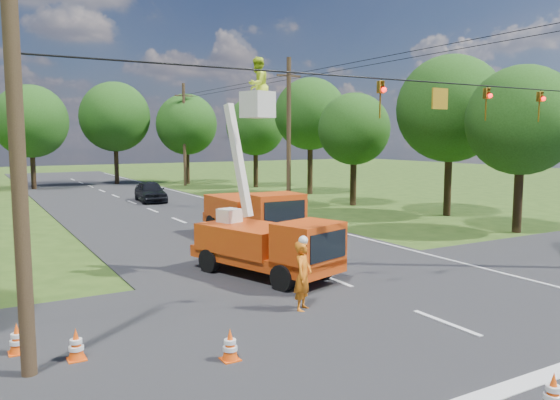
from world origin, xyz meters
TOP-DOWN VIEW (x-y plane):
  - ground at (0.00, 20.00)m, footprint 140.00×140.00m
  - road_main at (0.00, 20.00)m, footprint 12.00×100.00m
  - road_cross at (0.00, 2.00)m, footprint 56.00×10.00m
  - edge_line at (5.60, 20.00)m, footprint 0.12×90.00m
  - bucket_truck at (-1.65, 6.50)m, footprint 3.57×5.86m
  - second_truck at (1.09, 12.83)m, footprint 2.54×6.26m
  - ground_worker at (-2.55, 2.79)m, footprint 0.84×0.81m
  - distant_car at (1.37, 29.97)m, footprint 2.26×4.71m
  - traffic_cone_0 at (-1.82, -4.11)m, footprint 0.38×0.38m
  - traffic_cone_2 at (2.71, 11.67)m, footprint 0.38×0.38m
  - traffic_cone_3 at (-5.73, 0.66)m, footprint 0.38×0.38m
  - traffic_cone_4 at (-8.55, 2.31)m, footprint 0.38×0.38m
  - traffic_cone_5 at (-9.61, 3.32)m, footprint 0.38×0.38m
  - traffic_cone_6 at (3.08, 17.14)m, footprint 0.38×0.38m
  - pole_right_mid at (8.50, 22.00)m, footprint 1.80×0.30m
  - pole_right_far at (8.50, 42.00)m, footprint 1.80×0.30m
  - pole_left at (-9.50, 2.00)m, footprint 0.30×0.30m
  - signal_span at (2.23, 1.99)m, footprint 18.00×0.29m
  - tree_right_a at (13.50, 8.00)m, footprint 5.40×5.40m
  - tree_right_b at (15.00, 14.00)m, footprint 6.40×6.40m
  - tree_right_c at (13.20, 21.00)m, footprint 5.00×5.00m
  - tree_right_d at (14.80, 29.00)m, footprint 6.00×6.00m
  - tree_right_e at (13.80, 37.00)m, footprint 5.60×5.60m
  - tree_far_a at (-5.00, 45.00)m, footprint 6.60×6.60m
  - tree_far_b at (3.00, 47.00)m, footprint 7.00×7.00m
  - tree_far_c at (9.50, 44.00)m, footprint 6.20×6.20m

SIDE VIEW (x-z plane):
  - ground at x=0.00m, z-range 0.00..0.00m
  - road_main at x=0.00m, z-range -0.03..0.03m
  - road_cross at x=0.00m, z-range -0.04..0.04m
  - edge_line at x=5.60m, z-range -0.01..0.01m
  - traffic_cone_0 at x=-1.82m, z-range 0.00..0.71m
  - traffic_cone_2 at x=2.71m, z-range 0.00..0.71m
  - traffic_cone_3 at x=-5.73m, z-range 0.00..0.71m
  - traffic_cone_4 at x=-8.55m, z-range 0.00..0.71m
  - traffic_cone_5 at x=-9.61m, z-range 0.00..0.71m
  - traffic_cone_6 at x=3.08m, z-range 0.00..0.71m
  - distant_car at x=1.37m, z-range 0.00..1.55m
  - ground_worker at x=-2.55m, z-range 0.00..1.94m
  - second_truck at x=1.09m, z-range 0.05..2.38m
  - bucket_truck at x=-1.65m, z-range -2.05..5.34m
  - pole_left at x=-9.50m, z-range 0.00..9.00m
  - pole_right_mid at x=8.50m, z-range 0.11..10.11m
  - pole_right_far at x=8.50m, z-range 0.11..10.11m
  - tree_right_c at x=13.20m, z-range 1.40..9.23m
  - tree_right_a at x=13.50m, z-range 1.42..9.70m
  - tree_right_e at x=13.80m, z-range 1.50..10.12m
  - signal_span at x=2.23m, z-range 5.34..6.41m
  - tree_far_c at x=9.50m, z-range 1.47..10.65m
  - tree_far_a at x=-5.00m, z-range 1.44..10.94m
  - tree_right_b at x=15.00m, z-range 1.61..11.26m
  - tree_right_d at x=14.80m, z-range 1.83..11.53m
  - tree_far_b at x=3.00m, z-range 1.65..11.97m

